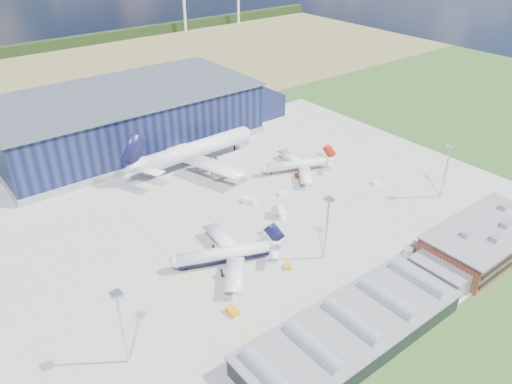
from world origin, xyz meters
name	(u,v)px	position (x,y,z in m)	size (l,w,h in m)	color
ground	(245,228)	(0.00, 0.00, 0.00)	(600.00, 600.00, 0.00)	#254B1C
apron	(229,216)	(0.00, 10.00, 0.03)	(220.00, 160.00, 0.08)	gray
farmland	(46,81)	(0.00, 220.00, 0.00)	(600.00, 220.00, 0.01)	olive
treeline	(10,51)	(0.00, 300.00, 4.00)	(600.00, 8.00, 8.00)	black
hangar	(131,119)	(2.81, 94.80, 11.62)	(145.00, 62.00, 26.10)	black
ops_building	(486,239)	(55.01, -60.00, 4.79)	(46.00, 23.00, 10.90)	brown
glass_concourse	(360,324)	(-6.45, -60.00, 3.69)	(78.00, 23.00, 8.60)	black
light_mast_west	(120,317)	(-60.00, -30.00, 15.43)	(2.60, 2.60, 23.00)	silver
light_mast_center	(327,219)	(10.00, -30.00, 15.43)	(2.60, 2.60, 23.00)	silver
light_mast_east	(447,162)	(75.00, -30.00, 15.43)	(2.60, 2.60, 23.00)	silver
airliner_navy	(223,248)	(-17.78, -12.00, 6.35)	(38.94, 38.09, 12.70)	silver
airliner_red	(296,160)	(43.43, 21.50, 5.74)	(35.21, 34.45, 11.48)	silver
airliner_widebody	(196,141)	(14.34, 55.00, 10.98)	(67.34, 65.88, 21.96)	silver
gse_tug_a	(232,311)	(-28.90, -32.33, 0.82)	(2.42, 3.95, 1.65)	orange
gse_tug_b	(288,266)	(-2.71, -26.45, 0.67)	(2.07, 3.11, 1.35)	orange
gse_van_a	(422,242)	(41.65, -45.45, 1.33)	(2.65, 6.08, 2.65)	white
gse_cart_a	(375,183)	(62.43, -7.08, 0.64)	(1.95, 2.93, 1.27)	white
gse_van_b	(249,200)	(11.85, 13.10, 1.20)	(2.40, 5.24, 2.40)	white
gse_tug_c	(286,152)	(52.55, 38.41, 0.63)	(1.79, 2.86, 1.25)	orange
gse_cart_b	(283,194)	(26.15, 9.73, 0.73)	(2.24, 3.36, 1.46)	white
gse_van_c	(410,251)	(34.33, -46.00, 1.21)	(2.42, 5.04, 2.42)	white
airstair	(278,212)	(14.54, -1.15, 1.72)	(2.15, 5.38, 3.44)	white
car_a	(345,298)	(0.58, -48.00, 0.67)	(1.57, 3.91, 1.33)	#99999E
car_b	(348,296)	(1.98, -48.00, 0.64)	(1.36, 3.89, 1.28)	#99999E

